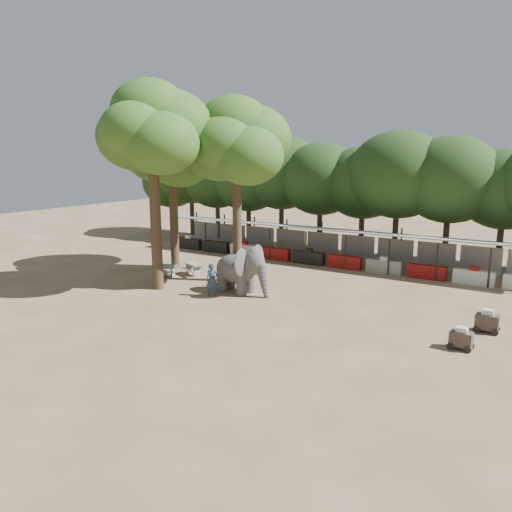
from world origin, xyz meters
The scene contains 12 objects.
ground centered at (0.00, 0.00, 0.00)m, with size 100.00×100.00×0.00m, color brown.
vendor_stalls centered at (0.00, 13.84, 1.18)m, with size 28.00×2.99×2.80m.
yard_tree_left centered at (-9.13, 7.19, 8.20)m, with size 7.10×6.90×11.02m.
yard_tree_center centered at (-6.13, 2.19, 9.21)m, with size 7.10×6.90×12.04m.
yard_tree_back centered at (-3.13, 6.19, 8.54)m, with size 7.10×6.90×11.36m.
backdrop_trees centered at (0.00, 19.00, 5.51)m, with size 46.46×5.95×8.33m.
elephant centered at (-1.25, 3.84, 1.39)m, with size 3.66×2.80×2.79m.
handler centered at (-2.31, 2.42, 0.93)m, with size 0.67×0.45×1.86m, color #26384C.
picnic_table_near centered at (-7.69, 4.49, 0.50)m, with size 1.96×1.88×0.76m.
picnic_table_far centered at (-6.39, 5.85, 0.50)m, with size 1.95×1.87×0.77m.
cart_front centered at (11.07, 1.55, 0.47)m, with size 1.00×0.68×0.94m.
cart_back centered at (11.68, 4.27, 0.52)m, with size 1.09×0.73×1.05m.
Camera 1 is at (14.16, -19.30, 7.87)m, focal length 35.00 mm.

